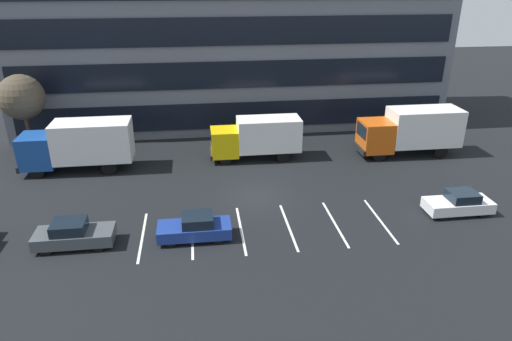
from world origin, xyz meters
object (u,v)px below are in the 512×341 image
at_px(bare_tree, 21,97).
at_px(sedan_charcoal, 73,234).
at_px(box_truck_blue, 79,144).
at_px(sedan_navy, 195,228).
at_px(box_truck_orange, 411,129).
at_px(box_truck_yellow, 257,137).
at_px(sedan_white, 459,203).

bearing_deg(bare_tree, sedan_charcoal, -66.04).
bearing_deg(sedan_charcoal, box_truck_blue, 99.28).
bearing_deg(sedan_navy, box_truck_orange, 31.85).
bearing_deg(sedan_charcoal, sedan_navy, -0.97).
bearing_deg(sedan_navy, box_truck_yellow, 66.31).
bearing_deg(box_truck_blue, sedan_charcoal, -80.72).
distance_m(box_truck_orange, bare_tree, 30.73).
distance_m(sedan_navy, sedan_white, 16.11).
distance_m(box_truck_blue, sedan_white, 26.41).
height_order(sedan_charcoal, bare_tree, bare_tree).
height_order(sedan_navy, sedan_charcoal, sedan_charcoal).
relative_size(box_truck_orange, sedan_white, 2.02).
relative_size(box_truck_orange, sedan_navy, 2.00).
xyz_separation_m(sedan_white, sedan_charcoal, (-22.62, -0.73, 0.02)).
xyz_separation_m(box_truck_yellow, sedan_white, (11.06, -10.62, -1.17)).
bearing_deg(sedan_charcoal, bare_tree, 113.96).
bearing_deg(sedan_navy, sedan_charcoal, 179.03).
xyz_separation_m(sedan_navy, sedan_charcoal, (-6.53, 0.11, 0.02)).
height_order(sedan_white, sedan_charcoal, sedan_charcoal).
xyz_separation_m(box_truck_yellow, bare_tree, (-18.02, 3.17, 2.93)).
height_order(box_truck_orange, sedan_navy, box_truck_orange).
distance_m(box_truck_yellow, bare_tree, 18.53).
bearing_deg(box_truck_orange, box_truck_blue, 179.81).
bearing_deg(sedan_navy, box_truck_blue, 127.29).
bearing_deg(box_truck_yellow, box_truck_orange, -3.09).
distance_m(box_truck_blue, box_truck_yellow, 13.34).
xyz_separation_m(box_truck_blue, box_truck_orange, (25.68, -0.09, 0.01)).
distance_m(box_truck_yellow, box_truck_orange, 12.38).
distance_m(sedan_navy, sedan_charcoal, 6.53).
bearing_deg(sedan_white, box_truck_yellow, 136.15).
relative_size(box_truck_blue, box_truck_yellow, 1.14).
xyz_separation_m(box_truck_orange, bare_tree, (-30.37, 3.84, 2.67)).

